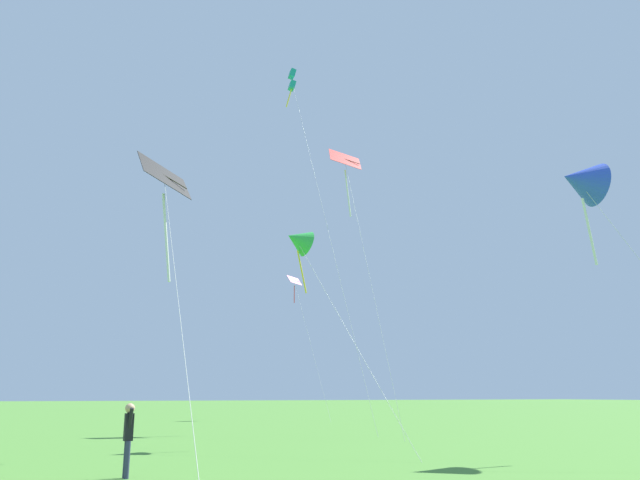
{
  "coord_description": "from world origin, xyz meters",
  "views": [
    {
      "loc": [
        1.96,
        -2.56,
        1.71
      ],
      "look_at": [
        14.51,
        25.18,
        9.08
      ],
      "focal_mm": 35.98,
      "sensor_mm": 36.0,
      "label": 1
    }
  ],
  "objects_px": {
    "kite_blue_delta": "(581,181)",
    "kite_black_large": "(165,196)",
    "kite_red_high": "(346,173)",
    "kite_pink_low": "(296,287)",
    "kite_teal_box": "(292,82)",
    "person_near_tree": "(128,433)",
    "kite_green_small": "(298,240)"
  },
  "relations": [
    {
      "from": "kite_blue_delta",
      "to": "kite_teal_box",
      "type": "xyz_separation_m",
      "value": [
        -1.26,
        21.62,
        13.39
      ]
    },
    {
      "from": "kite_black_large",
      "to": "kite_green_small",
      "type": "height_order",
      "value": "kite_black_large"
    },
    {
      "from": "kite_pink_low",
      "to": "kite_blue_delta",
      "type": "height_order",
      "value": "kite_pink_low"
    },
    {
      "from": "kite_blue_delta",
      "to": "kite_red_high",
      "type": "xyz_separation_m",
      "value": [
        -0.28,
        15.83,
        5.38
      ]
    },
    {
      "from": "kite_blue_delta",
      "to": "person_near_tree",
      "type": "distance_m",
      "value": 15.21
    },
    {
      "from": "kite_black_large",
      "to": "kite_green_small",
      "type": "relative_size",
      "value": 1.37
    },
    {
      "from": "person_near_tree",
      "to": "kite_blue_delta",
      "type": "bearing_deg",
      "value": -2.23
    },
    {
      "from": "kite_pink_low",
      "to": "kite_teal_box",
      "type": "xyz_separation_m",
      "value": [
        -4.08,
        -9.17,
        11.95
      ]
    },
    {
      "from": "kite_pink_low",
      "to": "kite_red_high",
      "type": "xyz_separation_m",
      "value": [
        -3.1,
        -14.96,
        3.95
      ]
    },
    {
      "from": "kite_pink_low",
      "to": "person_near_tree",
      "type": "height_order",
      "value": "kite_pink_low"
    },
    {
      "from": "kite_green_small",
      "to": "kite_black_large",
      "type": "bearing_deg",
      "value": -160.99
    },
    {
      "from": "kite_teal_box",
      "to": "person_near_tree",
      "type": "bearing_deg",
      "value": -119.71
    },
    {
      "from": "kite_blue_delta",
      "to": "kite_pink_low",
      "type": "bearing_deg",
      "value": 84.77
    },
    {
      "from": "kite_red_high",
      "to": "kite_green_small",
      "type": "distance_m",
      "value": 12.42
    },
    {
      "from": "kite_green_small",
      "to": "person_near_tree",
      "type": "xyz_separation_m",
      "value": [
        -6.64,
        -6.77,
        -6.38
      ]
    },
    {
      "from": "kite_red_high",
      "to": "person_near_tree",
      "type": "height_order",
      "value": "kite_red_high"
    },
    {
      "from": "kite_pink_low",
      "to": "person_near_tree",
      "type": "relative_size",
      "value": 6.99
    },
    {
      "from": "kite_teal_box",
      "to": "person_near_tree",
      "type": "relative_size",
      "value": 14.79
    },
    {
      "from": "kite_red_high",
      "to": "person_near_tree",
      "type": "relative_size",
      "value": 9.97
    },
    {
      "from": "kite_teal_box",
      "to": "person_near_tree",
      "type": "height_order",
      "value": "kite_teal_box"
    },
    {
      "from": "kite_pink_low",
      "to": "kite_red_high",
      "type": "relative_size",
      "value": 0.7
    },
    {
      "from": "kite_teal_box",
      "to": "kite_blue_delta",
      "type": "bearing_deg",
      "value": -86.66
    },
    {
      "from": "kite_pink_low",
      "to": "kite_black_large",
      "type": "relative_size",
      "value": 0.98
    },
    {
      "from": "kite_teal_box",
      "to": "kite_red_high",
      "type": "xyz_separation_m",
      "value": [
        0.98,
        -5.79,
        -8.0
      ]
    },
    {
      "from": "kite_red_high",
      "to": "kite_pink_low",
      "type": "bearing_deg",
      "value": 78.28
    },
    {
      "from": "kite_red_high",
      "to": "kite_blue_delta",
      "type": "bearing_deg",
      "value": -88.98
    },
    {
      "from": "kite_pink_low",
      "to": "kite_green_small",
      "type": "height_order",
      "value": "kite_pink_low"
    },
    {
      "from": "kite_pink_low",
      "to": "kite_blue_delta",
      "type": "relative_size",
      "value": 1.18
    },
    {
      "from": "kite_blue_delta",
      "to": "person_near_tree",
      "type": "xyz_separation_m",
      "value": [
        -13.3,
        0.52,
        -7.36
      ]
    },
    {
      "from": "kite_blue_delta",
      "to": "kite_black_large",
      "type": "relative_size",
      "value": 0.84
    },
    {
      "from": "kite_black_large",
      "to": "kite_red_high",
      "type": "distance_m",
      "value": 16.66
    },
    {
      "from": "kite_pink_low",
      "to": "kite_teal_box",
      "type": "bearing_deg",
      "value": -114.0
    }
  ]
}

